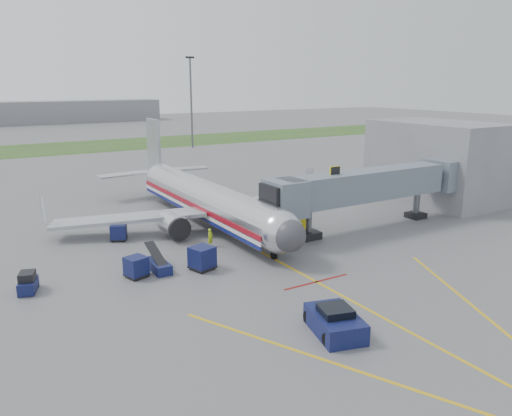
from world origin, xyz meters
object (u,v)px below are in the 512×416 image
pushback_tug (335,322)px  ramp_worker (210,238)px  belt_loader (158,265)px  baggage_tug (28,283)px  airliner (207,199)px

pushback_tug → ramp_worker: size_ratio=2.73×
pushback_tug → ramp_worker: 18.80m
pushback_tug → belt_loader: bearing=109.5°
ramp_worker → baggage_tug: bearing=167.3°
baggage_tug → belt_loader: 9.65m
belt_loader → ramp_worker: 7.11m
airliner → pushback_tug: (-4.00, -26.18, -1.93)m
pushback_tug → ramp_worker: bearing=87.6°
baggage_tug → belt_loader: bearing=-5.0°
airliner → baggage_tug: bearing=-152.7°
airliner → ramp_worker: size_ratio=20.97×
ramp_worker → airliner: bearing=45.0°
belt_loader → ramp_worker: (6.29, 3.31, 0.39)m
baggage_tug → ramp_worker: bearing=8.8°
baggage_tug → belt_loader: belt_loader is taller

